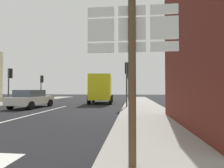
# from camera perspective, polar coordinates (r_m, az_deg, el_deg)

# --- Properties ---
(ground_plane) EXTENTS (80.00, 80.00, 0.00)m
(ground_plane) POSITION_cam_1_polar(r_m,az_deg,el_deg) (15.18, -16.82, -7.34)
(ground_plane) COLOR black
(sidewalk_right) EXTENTS (3.17, 44.00, 0.14)m
(sidewalk_right) POSITION_cam_1_polar(r_m,az_deg,el_deg) (12.03, 10.47, -8.55)
(sidewalk_right) COLOR gray
(sidewalk_right) RESTS_ON ground
(lane_centre_stripe) EXTENTS (0.16, 12.00, 0.01)m
(lane_centre_stripe) POSITION_cam_1_polar(r_m,az_deg,el_deg) (11.63, -24.65, -8.97)
(lane_centre_stripe) COLOR silver
(lane_centre_stripe) RESTS_ON ground
(sedan_far) EXTENTS (2.23, 4.33, 1.47)m
(sedan_far) POSITION_cam_1_polar(r_m,az_deg,el_deg) (16.33, -23.99, -4.19)
(sedan_far) COLOR beige
(sedan_far) RESTS_ON ground
(delivery_truck) EXTENTS (2.81, 5.15, 3.05)m
(delivery_truck) POSITION_cam_1_polar(r_m,az_deg,el_deg) (19.91, -3.44, -1.30)
(delivery_truck) COLOR yellow
(delivery_truck) RESTS_ON ground
(route_sign_post) EXTENTS (1.66, 0.14, 3.20)m
(route_sign_post) POSITION_cam_1_polar(r_m,az_deg,el_deg) (3.34, 6.31, 6.87)
(route_sign_post) COLOR brown
(route_sign_post) RESTS_ON ground
(traffic_light_near_left) EXTENTS (0.30, 0.49, 3.47)m
(traffic_light_near_left) POSITION_cam_1_polar(r_m,az_deg,el_deg) (19.57, -29.41, 1.62)
(traffic_light_near_left) COLOR #47474C
(traffic_light_near_left) RESTS_ON ground
(traffic_light_far_right) EXTENTS (0.30, 0.49, 3.75)m
(traffic_light_far_right) POSITION_cam_1_polar(r_m,az_deg,el_deg) (22.44, 5.17, 1.52)
(traffic_light_far_right) COLOR #47474C
(traffic_light_far_right) RESTS_ON ground
(traffic_light_near_right) EXTENTS (0.30, 0.49, 3.68)m
(traffic_light_near_right) POSITION_cam_1_polar(r_m,az_deg,el_deg) (14.69, 4.62, 3.05)
(traffic_light_near_right) COLOR #47474C
(traffic_light_near_right) RESTS_ON ground
(traffic_light_far_left) EXTENTS (0.30, 0.49, 3.28)m
(traffic_light_far_left) POSITION_cam_1_polar(r_m,az_deg,el_deg) (24.75, -21.20, 0.53)
(traffic_light_far_left) COLOR #47474C
(traffic_light_far_left) RESTS_ON ground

